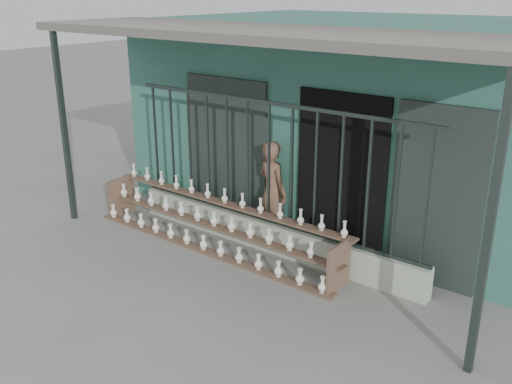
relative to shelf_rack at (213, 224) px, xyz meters
The scene contains 6 objects.
ground 1.20m from the shelf_rack, 50.79° to the right, with size 60.00×60.00×0.00m, color slate.
workshop_building 3.65m from the shelf_rack, 77.75° to the left, with size 7.40×6.60×3.21m.
parapet_wall 0.84m from the shelf_rack, 29.90° to the left, with size 5.00×0.20×0.45m, color #ABBAA0.
security_fence 1.29m from the shelf_rack, 29.90° to the left, with size 5.00×0.04×1.80m.
shelf_rack is the anchor object (origin of this frame).
elderly_woman 1.01m from the shelf_rack, 51.26° to the left, with size 0.58×0.38×1.59m, color brown.
Camera 1 is at (4.63, -4.95, 3.72)m, focal length 40.00 mm.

